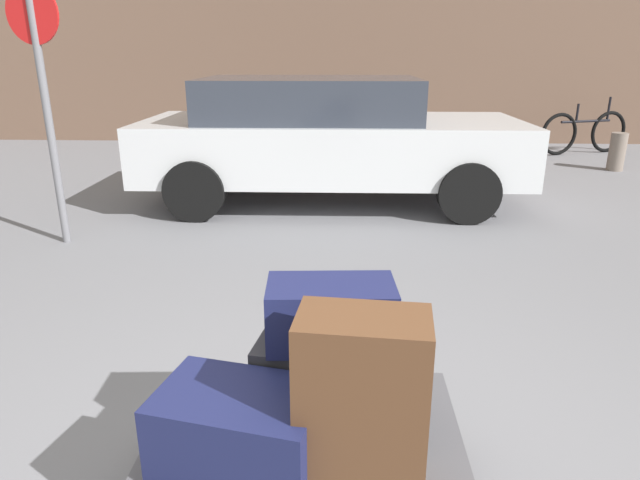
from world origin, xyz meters
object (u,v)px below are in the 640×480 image
at_px(parked_car, 327,137).
at_px(bollard_kerb_mid, 617,152).
at_px(duffel_bag_charcoal_rear_right, 331,378).
at_px(luggage_cart, 306,446).
at_px(no_parking_sign, 44,88).
at_px(duffel_bag_navy_topmost_pile, 331,313).
at_px(duffel_bag_navy_front_right, 239,430).
at_px(suitcase_brown_center, 361,403).
at_px(bicycle_leaning, 584,132).
at_px(bollard_kerb_near, 527,151).

distance_m(parked_car, bollard_kerb_mid, 4.74).
bearing_deg(duffel_bag_charcoal_rear_right, luggage_cart, -121.57).
xyz_separation_m(duffel_bag_charcoal_rear_right, no_parking_sign, (-2.56, 2.97, 0.90)).
distance_m(duffel_bag_charcoal_rear_right, duffel_bag_navy_topmost_pile, 0.28).
bearing_deg(duffel_bag_charcoal_rear_right, duffel_bag_navy_front_right, -125.94).
bearing_deg(suitcase_brown_center, parked_car, 98.63).
height_order(parked_car, bicycle_leaning, parked_car).
bearing_deg(bollard_kerb_mid, duffel_bag_navy_topmost_pile, -121.89).
height_order(duffel_bag_navy_front_right, bicycle_leaning, bicycle_leaning).
distance_m(suitcase_brown_center, bollard_kerb_near, 7.46).
distance_m(bicycle_leaning, bollard_kerb_near, 2.04).
height_order(suitcase_brown_center, duffel_bag_navy_topmost_pile, suitcase_brown_center).
bearing_deg(suitcase_brown_center, bollard_kerb_near, 74.39).
bearing_deg(duffel_bag_charcoal_rear_right, duffel_bag_navy_topmost_pile, -36.20).
xyz_separation_m(parked_car, bollard_kerb_near, (2.95, 2.00, -0.48)).
distance_m(duffel_bag_charcoal_rear_right, bollard_kerb_near, 7.16).
bearing_deg(bicycle_leaning, parked_car, -141.60).
distance_m(luggage_cart, bicycle_leaning, 9.22).
xyz_separation_m(duffel_bag_navy_front_right, bollard_kerb_near, (3.08, 6.90, -0.20)).
distance_m(parked_car, no_parking_sign, 2.96).
bearing_deg(bollard_kerb_near, luggage_cart, -113.17).
xyz_separation_m(duffel_bag_charcoal_rear_right, suitcase_brown_center, (0.11, -0.36, 0.14)).
bearing_deg(duffel_bag_charcoal_rear_right, parked_car, 100.94).
bearing_deg(duffel_bag_charcoal_rear_right, no_parking_sign, 139.50).
xyz_separation_m(suitcase_brown_center, no_parking_sign, (-2.66, 3.33, 0.75)).
bearing_deg(duffel_bag_navy_front_right, suitcase_brown_center, 4.47).
distance_m(duffel_bag_navy_topmost_pile, parked_car, 4.60).
xyz_separation_m(duffel_bag_navy_front_right, bicycle_leaning, (4.49, 8.36, -0.11)).
xyz_separation_m(duffel_bag_navy_topmost_pile, bollard_kerb_mid, (4.10, 6.60, -0.50)).
bearing_deg(duffel_bag_navy_topmost_pile, parked_car, 88.60).
height_order(luggage_cart, duffel_bag_navy_topmost_pile, duffel_bag_navy_topmost_pile).
xyz_separation_m(duffel_bag_charcoal_rear_right, bollard_kerb_mid, (4.10, 6.60, -0.22)).
height_order(duffel_bag_charcoal_rear_right, parked_car, parked_car).
height_order(bicycle_leaning, no_parking_sign, no_parking_sign).
bearing_deg(no_parking_sign, bollard_kerb_mid, 28.55).
xyz_separation_m(duffel_bag_charcoal_rear_right, bicycle_leaning, (4.19, 8.06, -0.13)).
relative_size(parked_car, bollard_kerb_near, 7.69).
relative_size(duffel_bag_navy_topmost_pile, no_parking_sign, 0.21).
relative_size(suitcase_brown_center, bicycle_leaning, 0.36).
distance_m(duffel_bag_charcoal_rear_right, bollard_kerb_mid, 7.77).
bearing_deg(bollard_kerb_near, duffel_bag_navy_topmost_pile, -112.84).
xyz_separation_m(duffel_bag_navy_topmost_pile, no_parking_sign, (-2.56, 2.97, 0.62)).
xyz_separation_m(luggage_cart, duffel_bag_charcoal_rear_right, (0.09, 0.11, 0.23)).
xyz_separation_m(duffel_bag_navy_front_right, parked_car, (0.13, 4.90, 0.28)).
relative_size(duffel_bag_navy_front_right, bicycle_leaning, 0.32).
relative_size(duffel_bag_navy_front_right, duffel_bag_navy_topmost_pile, 1.15).
height_order(duffel_bag_navy_front_right, parked_car, parked_car).
relative_size(bollard_kerb_near, bollard_kerb_mid, 1.00).
height_order(duffel_bag_navy_topmost_pile, bicycle_leaning, bicycle_leaning).
relative_size(bicycle_leaning, no_parking_sign, 0.75).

